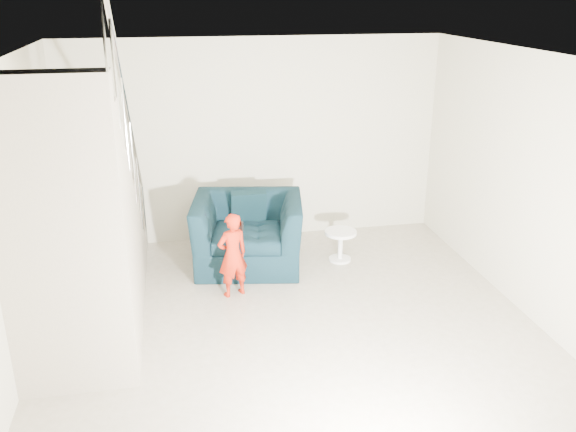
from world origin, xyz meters
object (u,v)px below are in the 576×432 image
object	(u,v)px
armchair	(248,232)
toddler	(233,255)
side_table	(340,241)
staircase	(82,245)

from	to	relation	value
armchair	toddler	distance (m)	0.83
side_table	staircase	xyz separation A→B (m)	(-2.93, -1.17, 0.68)
armchair	side_table	bearing A→B (deg)	4.12
armchair	staircase	distance (m)	2.24
side_table	toddler	bearing A→B (deg)	-155.03
toddler	side_table	world-z (taller)	toddler
staircase	side_table	bearing A→B (deg)	21.72
toddler	side_table	distance (m)	1.59
armchair	toddler	size ratio (longest dim) A/B	1.35
toddler	staircase	size ratio (longest dim) A/B	0.27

